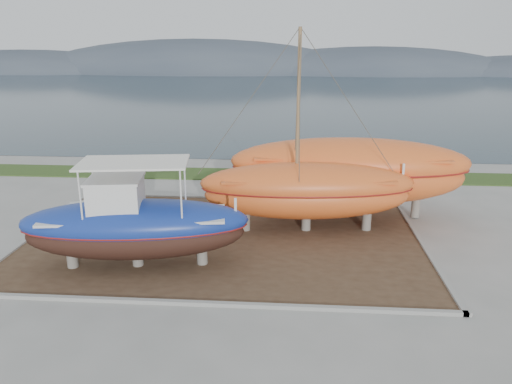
# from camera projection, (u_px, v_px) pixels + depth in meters

# --- Properties ---
(ground) EXTENTS (140.00, 140.00, 0.00)m
(ground) POSITION_uv_depth(u_px,v_px,m) (210.00, 278.00, 19.60)
(ground) COLOR gray
(ground) RESTS_ON ground
(dirt_patch) EXTENTS (18.00, 12.00, 0.06)m
(dirt_patch) POSITION_uv_depth(u_px,v_px,m) (224.00, 239.00, 23.41)
(dirt_patch) COLOR #422D1E
(dirt_patch) RESTS_ON ground
(curb_frame) EXTENTS (18.60, 12.60, 0.15)m
(curb_frame) POSITION_uv_depth(u_px,v_px,m) (224.00, 238.00, 23.39)
(curb_frame) COLOR gray
(curb_frame) RESTS_ON ground
(grass_strip) EXTENTS (44.00, 3.00, 0.08)m
(grass_strip) POSITION_uv_depth(u_px,v_px,m) (247.00, 175.00, 34.36)
(grass_strip) COLOR #284219
(grass_strip) RESTS_ON ground
(sea) EXTENTS (260.00, 100.00, 0.04)m
(sea) POSITION_uv_depth(u_px,v_px,m) (276.00, 93.00, 86.31)
(sea) COLOR #1C2D38
(sea) RESTS_ON ground
(mountain_ridge) EXTENTS (200.00, 36.00, 20.00)m
(mountain_ridge) POSITION_uv_depth(u_px,v_px,m) (283.00, 72.00, 138.71)
(mountain_ridge) COLOR #333D49
(mountain_ridge) RESTS_ON ground
(blue_caique) EXTENTS (9.46, 4.08, 4.40)m
(blue_caique) POSITION_uv_depth(u_px,v_px,m) (135.00, 215.00, 19.96)
(blue_caique) COLOR navy
(blue_caique) RESTS_ON dirt_patch
(white_dinghy) EXTENTS (4.26, 2.60, 1.20)m
(white_dinghy) POSITION_uv_depth(u_px,v_px,m) (102.00, 211.00, 25.20)
(white_dinghy) COLOR silver
(white_dinghy) RESTS_ON dirt_patch
(orange_sailboat) EXTENTS (10.45, 3.83, 9.46)m
(orange_sailboat) POSITION_uv_depth(u_px,v_px,m) (309.00, 134.00, 23.03)
(orange_sailboat) COLOR #E25C22
(orange_sailboat) RESTS_ON dirt_patch
(orange_bare_hull) EXTENTS (12.32, 3.84, 4.02)m
(orange_bare_hull) POSITION_uv_depth(u_px,v_px,m) (349.00, 179.00, 25.80)
(orange_bare_hull) COLOR #E25C22
(orange_bare_hull) RESTS_ON dirt_patch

